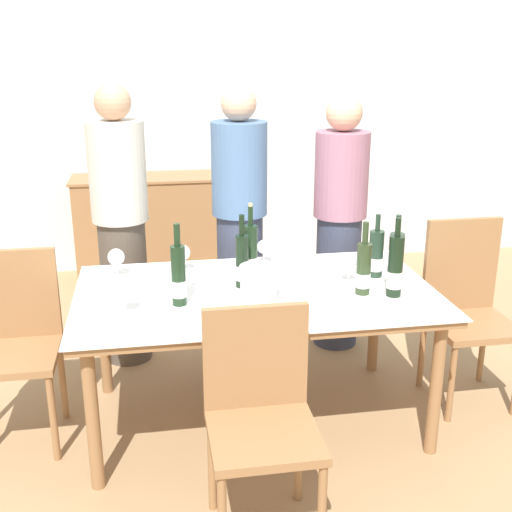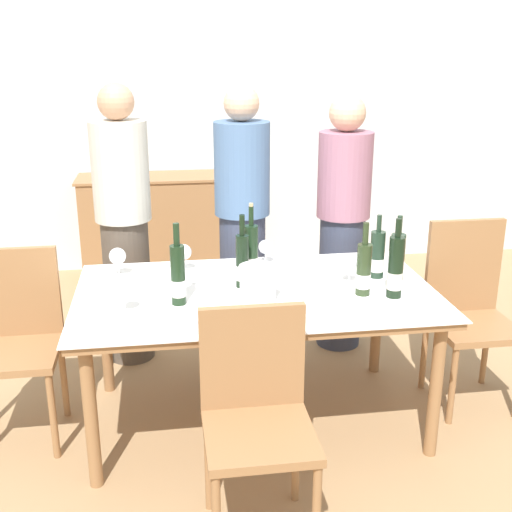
{
  "view_description": "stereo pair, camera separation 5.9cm",
  "coord_description": "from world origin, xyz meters",
  "px_view_note": "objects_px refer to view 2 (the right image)",
  "views": [
    {
      "loc": [
        -0.49,
        -2.9,
        1.87
      ],
      "look_at": [
        0.0,
        0.0,
        0.9
      ],
      "focal_mm": 45.0,
      "sensor_mm": 36.0,
      "label": 1
    },
    {
      "loc": [
        -0.43,
        -2.91,
        1.87
      ],
      "look_at": [
        0.0,
        0.0,
        0.9
      ],
      "focal_mm": 45.0,
      "sensor_mm": 36.0,
      "label": 2
    }
  ],
  "objects_px": {
    "chair_right_end": "(469,302)",
    "person_guest_left": "(242,225)",
    "wine_bottle_3": "(251,254)",
    "wine_bottle_6": "(377,256)",
    "sideboard_cabinet": "(164,226)",
    "wine_bottle_0": "(397,258)",
    "person_guest_right": "(343,225)",
    "wine_bottle_4": "(242,262)",
    "chair_left_end": "(16,332)",
    "wine_bottle_5": "(364,270)",
    "ice_bucket": "(258,283)",
    "wine_glass_2": "(350,263)",
    "chair_near_front": "(256,407)",
    "wine_glass_3": "(184,253)",
    "wine_glass_0": "(265,248)",
    "wine_glass_4": "(118,257)",
    "wine_glass_1": "(123,289)",
    "wine_bottle_2": "(395,269)",
    "dining_table": "(256,303)",
    "person_host": "(124,228)",
    "wine_bottle_1": "(178,276)"
  },
  "relations": [
    {
      "from": "wine_bottle_3",
      "to": "wine_bottle_4",
      "type": "xyz_separation_m",
      "value": [
        -0.06,
        -0.1,
        -0.01
      ]
    },
    {
      "from": "wine_glass_4",
      "to": "person_host",
      "type": "height_order",
      "value": "person_host"
    },
    {
      "from": "wine_glass_2",
      "to": "person_guest_left",
      "type": "bearing_deg",
      "value": 120.31
    },
    {
      "from": "sideboard_cabinet",
      "to": "person_guest_right",
      "type": "xyz_separation_m",
      "value": [
        1.11,
        -1.5,
        0.37
      ]
    },
    {
      "from": "wine_glass_1",
      "to": "person_guest_left",
      "type": "xyz_separation_m",
      "value": [
        0.66,
        0.98,
        -0.0
      ]
    },
    {
      "from": "wine_bottle_5",
      "to": "chair_near_front",
      "type": "distance_m",
      "value": 0.93
    },
    {
      "from": "chair_left_end",
      "to": "person_guest_right",
      "type": "xyz_separation_m",
      "value": [
        1.84,
        0.74,
        0.26
      ]
    },
    {
      "from": "ice_bucket",
      "to": "wine_bottle_3",
      "type": "bearing_deg",
      "value": 87.99
    },
    {
      "from": "sideboard_cabinet",
      "to": "wine_glass_3",
      "type": "bearing_deg",
      "value": -87.02
    },
    {
      "from": "wine_bottle_5",
      "to": "chair_near_front",
      "type": "bearing_deg",
      "value": -134.44
    },
    {
      "from": "chair_right_end",
      "to": "chair_near_front",
      "type": "bearing_deg",
      "value": -146.8
    },
    {
      "from": "ice_bucket",
      "to": "wine_glass_2",
      "type": "relative_size",
      "value": 1.2
    },
    {
      "from": "ice_bucket",
      "to": "person_host",
      "type": "height_order",
      "value": "person_host"
    },
    {
      "from": "wine_glass_3",
      "to": "person_guest_right",
      "type": "xyz_separation_m",
      "value": [
        1.0,
        0.47,
        -0.02
      ]
    },
    {
      "from": "wine_bottle_5",
      "to": "wine_bottle_3",
      "type": "bearing_deg",
      "value": 150.34
    },
    {
      "from": "wine_glass_1",
      "to": "person_host",
      "type": "relative_size",
      "value": 0.09
    },
    {
      "from": "sideboard_cabinet",
      "to": "dining_table",
      "type": "distance_m",
      "value": 2.37
    },
    {
      "from": "sideboard_cabinet",
      "to": "person_guest_right",
      "type": "bearing_deg",
      "value": -53.49
    },
    {
      "from": "wine_glass_0",
      "to": "chair_left_end",
      "type": "distance_m",
      "value": 1.35
    },
    {
      "from": "wine_bottle_0",
      "to": "sideboard_cabinet",
      "type": "bearing_deg",
      "value": 117.44
    },
    {
      "from": "wine_bottle_4",
      "to": "wine_glass_0",
      "type": "xyz_separation_m",
      "value": [
        0.17,
        0.34,
        -0.04
      ]
    },
    {
      "from": "wine_glass_1",
      "to": "chair_left_end",
      "type": "bearing_deg",
      "value": 154.51
    },
    {
      "from": "wine_bottle_2",
      "to": "wine_glass_3",
      "type": "bearing_deg",
      "value": 151.86
    },
    {
      "from": "wine_bottle_2",
      "to": "chair_right_end",
      "type": "bearing_deg",
      "value": 26.56
    },
    {
      "from": "sideboard_cabinet",
      "to": "dining_table",
      "type": "bearing_deg",
      "value": -79.3
    },
    {
      "from": "wine_glass_4",
      "to": "chair_near_front",
      "type": "relative_size",
      "value": 0.17
    },
    {
      "from": "wine_bottle_1",
      "to": "person_host",
      "type": "height_order",
      "value": "person_host"
    },
    {
      "from": "chair_left_end",
      "to": "wine_bottle_5",
      "type": "bearing_deg",
      "value": -7.04
    },
    {
      "from": "ice_bucket",
      "to": "wine_bottle_5",
      "type": "height_order",
      "value": "wine_bottle_5"
    },
    {
      "from": "wine_glass_0",
      "to": "wine_bottle_4",
      "type": "bearing_deg",
      "value": -116.89
    },
    {
      "from": "wine_glass_3",
      "to": "wine_glass_0",
      "type": "bearing_deg",
      "value": 6.92
    },
    {
      "from": "ice_bucket",
      "to": "chair_left_end",
      "type": "xyz_separation_m",
      "value": [
        -1.16,
        0.23,
        -0.28
      ]
    },
    {
      "from": "wine_glass_2",
      "to": "chair_near_front",
      "type": "xyz_separation_m",
      "value": [
        -0.59,
        -0.79,
        -0.3
      ]
    },
    {
      "from": "wine_bottle_6",
      "to": "wine_glass_0",
      "type": "xyz_separation_m",
      "value": [
        -0.54,
        0.3,
        -0.02
      ]
    },
    {
      "from": "dining_table",
      "to": "person_guest_left",
      "type": "relative_size",
      "value": 1.06
    },
    {
      "from": "wine_bottle_4",
      "to": "person_guest_left",
      "type": "distance_m",
      "value": 0.74
    },
    {
      "from": "wine_glass_3",
      "to": "chair_near_front",
      "type": "distance_m",
      "value": 1.16
    },
    {
      "from": "person_guest_right",
      "to": "wine_bottle_4",
      "type": "bearing_deg",
      "value": -133.87
    },
    {
      "from": "sideboard_cabinet",
      "to": "wine_bottle_0",
      "type": "xyz_separation_m",
      "value": [
        1.18,
        -2.26,
        0.41
      ]
    },
    {
      "from": "sideboard_cabinet",
      "to": "wine_bottle_5",
      "type": "bearing_deg",
      "value": -68.88
    },
    {
      "from": "sideboard_cabinet",
      "to": "wine_bottle_0",
      "type": "relative_size",
      "value": 4.03
    },
    {
      "from": "ice_bucket",
      "to": "wine_bottle_6",
      "type": "bearing_deg",
      "value": 20.48
    },
    {
      "from": "ice_bucket",
      "to": "wine_glass_4",
      "type": "relative_size",
      "value": 1.19
    },
    {
      "from": "dining_table",
      "to": "chair_near_front",
      "type": "bearing_deg",
      "value": -98.36
    },
    {
      "from": "wine_bottle_1",
      "to": "wine_glass_3",
      "type": "height_order",
      "value": "wine_bottle_1"
    },
    {
      "from": "wine_bottle_3",
      "to": "wine_bottle_6",
      "type": "relative_size",
      "value": 1.21
    },
    {
      "from": "wine_glass_1",
      "to": "wine_bottle_0",
      "type": "bearing_deg",
      "value": 9.54
    },
    {
      "from": "wine_glass_4",
      "to": "person_guest_right",
      "type": "bearing_deg",
      "value": 20.55
    },
    {
      "from": "wine_bottle_6",
      "to": "person_guest_left",
      "type": "distance_m",
      "value": 0.93
    },
    {
      "from": "chair_right_end",
      "to": "person_guest_left",
      "type": "distance_m",
      "value": 1.37
    }
  ]
}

